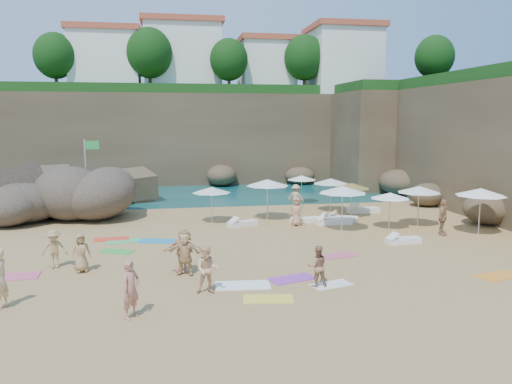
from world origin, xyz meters
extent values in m
plane|color=tan|center=(0.00, 0.00, 0.00)|extent=(120.00, 120.00, 0.00)
plane|color=#0C4751|center=(0.00, 30.00, 0.00)|extent=(120.00, 120.00, 0.00)
cube|color=brown|center=(2.00, 25.00, 4.00)|extent=(44.00, 8.00, 8.00)
cube|color=brown|center=(19.00, 8.00, 4.00)|extent=(8.00, 30.00, 8.00)
cube|color=brown|center=(17.00, 20.00, 4.00)|extent=(10.00, 12.00, 8.00)
cube|color=white|center=(-8.00, 26.00, 10.75)|extent=(6.00, 5.00, 5.50)
cube|color=#B2472D|center=(-8.00, 26.00, 13.75)|extent=(6.48, 5.40, 0.50)
cube|color=white|center=(-1.00, 27.00, 11.25)|extent=(7.00, 6.00, 6.50)
cube|color=#B2472D|center=(-1.00, 27.00, 14.75)|extent=(7.56, 6.48, 0.50)
cube|color=white|center=(7.00, 26.00, 10.50)|extent=(5.00, 5.00, 5.00)
cube|color=#B2472D|center=(7.00, 26.00, 13.25)|extent=(5.40, 5.40, 0.50)
cube|color=white|center=(14.00, 24.00, 11.00)|extent=(6.00, 6.00, 6.00)
cube|color=#B2472D|center=(14.00, 24.00, 14.25)|extent=(6.48, 6.48, 0.50)
sphere|color=#11380F|center=(-12.00, 24.00, 11.20)|extent=(3.60, 3.60, 3.60)
sphere|color=#11380F|center=(-4.00, 24.00, 11.60)|extent=(4.05, 4.05, 4.05)
sphere|color=#11380F|center=(3.00, 23.00, 11.04)|extent=(3.42, 3.42, 3.42)
sphere|color=#11380F|center=(10.00, 23.00, 11.36)|extent=(3.78, 3.78, 3.78)
sphere|color=#11380F|center=(19.00, 16.00, 10.80)|extent=(3.15, 3.15, 3.15)
cylinder|color=white|center=(-18.00, 30.00, 3.00)|extent=(0.10, 0.10, 6.00)
cylinder|color=white|center=(-16.50, 30.00, 3.00)|extent=(0.10, 0.10, 6.00)
cylinder|color=white|center=(-15.00, 30.00, 3.00)|extent=(0.10, 0.10, 6.00)
cylinder|color=silver|center=(-7.58, 9.48, 2.29)|extent=(0.09, 0.09, 4.59)
cube|color=green|center=(-7.14, 9.48, 4.21)|extent=(0.80, 0.19, 0.52)
cylinder|color=silver|center=(-0.19, 4.99, 0.97)|extent=(0.06, 0.06, 1.93)
cone|color=silver|center=(-0.19, 4.99, 1.88)|extent=(2.17, 2.17, 0.33)
cylinder|color=silver|center=(6.56, 10.74, 0.90)|extent=(0.05, 0.05, 1.80)
cone|color=white|center=(6.56, 10.74, 1.76)|extent=(2.02, 2.02, 0.31)
cylinder|color=silver|center=(3.07, 5.36, 1.11)|extent=(0.07, 0.07, 2.23)
cone|color=silver|center=(3.07, 5.36, 2.18)|extent=(2.50, 2.50, 0.38)
cylinder|color=silver|center=(7.50, 7.18, 0.99)|extent=(0.06, 0.06, 1.99)
cone|color=silver|center=(7.50, 7.18, 1.94)|extent=(2.23, 2.23, 0.34)
cylinder|color=silver|center=(16.42, 7.79, 0.99)|extent=(0.06, 0.06, 1.98)
cone|color=silver|center=(16.42, 7.79, 1.93)|extent=(2.22, 2.22, 0.34)
cylinder|color=silver|center=(8.18, 5.34, 0.96)|extent=(0.06, 0.06, 1.92)
cone|color=#D24D25|center=(8.18, 5.34, 1.88)|extent=(2.16, 2.16, 0.33)
cylinder|color=silver|center=(10.85, 2.24, 1.04)|extent=(0.06, 0.06, 2.08)
cone|color=silver|center=(10.85, 2.24, 2.03)|extent=(2.34, 2.34, 0.36)
cylinder|color=silver|center=(12.98, -0.07, 1.11)|extent=(0.07, 0.07, 2.22)
cone|color=white|center=(12.98, -0.07, 2.17)|extent=(2.50, 2.50, 0.38)
cylinder|color=silver|center=(6.38, 1.90, 1.12)|extent=(0.07, 0.07, 2.23)
cone|color=silver|center=(6.38, 1.90, 2.18)|extent=(2.51, 2.51, 0.38)
cylinder|color=silver|center=(9.01, 1.87, 0.92)|extent=(0.05, 0.05, 1.84)
cone|color=white|center=(9.01, 1.87, 1.79)|extent=(2.06, 2.06, 0.31)
cube|color=white|center=(6.50, 3.48, 0.15)|extent=(1.96, 0.66, 0.31)
cube|color=white|center=(7.27, 4.30, 0.14)|extent=(1.85, 1.35, 0.28)
cube|color=white|center=(5.05, 4.26, 0.13)|extent=(1.75, 0.94, 0.26)
cube|color=white|center=(1.44, 3.94, 0.13)|extent=(1.75, 1.14, 0.26)
cube|color=white|center=(9.41, 6.42, 0.15)|extent=(2.04, 0.81, 0.31)
cube|color=white|center=(8.36, -1.16, 0.13)|extent=(1.70, 0.69, 0.26)
cube|color=#D65378|center=(-8.34, -3.46, 0.02)|extent=(1.98, 1.09, 0.03)
cube|color=green|center=(-4.85, -0.43, 0.01)|extent=(1.63, 1.23, 0.03)
cube|color=yellow|center=(0.62, -7.33, 0.01)|extent=(1.72, 1.04, 0.03)
cube|color=white|center=(-0.01, -5.87, 0.02)|extent=(1.98, 1.10, 0.03)
cube|color=purple|center=(1.88, -5.44, 0.01)|extent=(1.85, 1.29, 0.03)
cube|color=red|center=(-5.34, 1.95, 0.01)|extent=(1.69, 0.91, 0.03)
cube|color=teal|center=(-3.12, 1.18, 0.02)|extent=(2.01, 1.38, 0.03)
cube|color=#D0516D|center=(4.59, -2.77, 0.01)|extent=(1.71, 1.14, 0.03)
cube|color=orange|center=(9.55, -6.43, 0.01)|extent=(1.82, 1.25, 0.03)
cube|color=#38C565|center=(-4.72, 1.44, 0.01)|extent=(1.73, 1.16, 0.03)
cube|color=white|center=(3.09, -6.32, 0.01)|extent=(1.60, 1.08, 0.03)
imported|color=#BA7361|center=(-3.66, -8.11, 0.88)|extent=(0.73, 0.77, 1.77)
imported|color=#A46F52|center=(2.55, -6.38, 0.74)|extent=(0.75, 0.60, 1.47)
imported|color=tan|center=(5.55, 8.40, 0.81)|extent=(1.11, 0.92, 1.61)
imported|color=#AB7955|center=(10.99, -0.02, 0.91)|extent=(1.04, 1.10, 1.83)
imported|color=tan|center=(4.34, 3.45, 0.79)|extent=(0.86, 0.65, 1.57)
imported|color=tan|center=(-7.81, 10.17, 0.94)|extent=(1.79, 0.69, 1.88)
imported|color=tan|center=(-7.00, -2.53, 0.20)|extent=(1.16, 1.62, 0.40)
imported|color=#F5AD8B|center=(-2.10, -3.95, 0.20)|extent=(1.61, 1.89, 0.40)
imported|color=#A88254|center=(-5.87, -3.25, 0.20)|extent=(1.17, 1.63, 0.39)
imported|color=tan|center=(-1.96, -4.28, 0.23)|extent=(2.05, 2.13, 0.45)
imported|color=#EFB687|center=(-1.29, -6.44, 0.30)|extent=(0.98, 1.68, 0.60)
camera|label=1|loc=(-2.44, -22.60, 5.85)|focal=35.00mm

